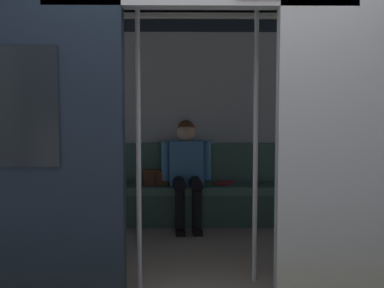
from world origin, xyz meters
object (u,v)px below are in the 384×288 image
handbag (156,177)px  grab_pole_door (138,144)px  train_car (188,85)px  person_seated (187,166)px  book (224,183)px  bench_seat (193,195)px  grab_pole_far (256,142)px

handbag → grab_pole_door: grab_pole_door is taller
train_car → person_seated: train_car is taller
grab_pole_door → person_seated: bearing=-100.9°
person_seated → book: person_seated is taller
handbag → person_seated: bearing=164.9°
book → bench_seat: bearing=48.0°
person_seated → grab_pole_far: (-0.51, 1.75, 0.41)m
train_car → book: train_car is taller
bench_seat → grab_pole_far: (-0.44, 1.80, 0.74)m
person_seated → book: size_ratio=5.36×
person_seated → handbag: bearing=-15.1°
grab_pole_far → book: bearing=-87.4°
bench_seat → grab_pole_far: 1.99m
handbag → grab_pole_door: bearing=89.4°
person_seated → handbag: size_ratio=4.53×
person_seated → grab_pole_door: grab_pole_door is taller
book → grab_pole_far: (-0.09, 1.89, 0.62)m
book → grab_pole_door: (0.79, 2.02, 0.62)m
bench_seat → handbag: 0.46m
handbag → bench_seat: bearing=174.5°
bench_seat → handbag: handbag is taller
bench_seat → grab_pole_door: bearing=77.3°
grab_pole_door → bench_seat: bearing=-102.7°
book → grab_pole_far: 1.99m
handbag → book: bearing=-176.6°
bench_seat → person_seated: size_ratio=2.34×
person_seated → bench_seat: bearing=-144.4°
grab_pole_far → person_seated: bearing=-73.7°
handbag → book: handbag is taller
bench_seat → book: 0.38m
train_car → book: bearing=-109.7°
person_seated → train_car: bearing=90.4°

